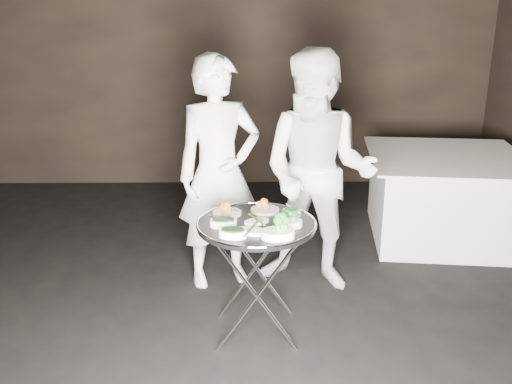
{
  "coord_description": "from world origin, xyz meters",
  "views": [
    {
      "loc": [
        0.18,
        -3.18,
        2.14
      ],
      "look_at": [
        0.23,
        0.31,
        0.95
      ],
      "focal_mm": 40.0,
      "sensor_mm": 36.0,
      "label": 1
    }
  ],
  "objects_px": {
    "tray_stand": "(256,274)",
    "dining_table": "(443,197)",
    "serving_tray": "(256,224)",
    "waiter_right": "(318,173)",
    "waiter_left": "(219,173)"
  },
  "relations": [
    {
      "from": "tray_stand",
      "to": "dining_table",
      "type": "xyz_separation_m",
      "value": [
        1.76,
        1.62,
        -0.04
      ]
    },
    {
      "from": "serving_tray",
      "to": "dining_table",
      "type": "bearing_deg",
      "value": 42.57
    },
    {
      "from": "waiter_right",
      "to": "dining_table",
      "type": "distance_m",
      "value": 1.67
    },
    {
      "from": "tray_stand",
      "to": "dining_table",
      "type": "relative_size",
      "value": 0.56
    },
    {
      "from": "dining_table",
      "to": "tray_stand",
      "type": "bearing_deg",
      "value": -137.43
    },
    {
      "from": "tray_stand",
      "to": "dining_table",
      "type": "height_order",
      "value": "dining_table"
    },
    {
      "from": "serving_tray",
      "to": "waiter_right",
      "type": "bearing_deg",
      "value": 56.01
    },
    {
      "from": "waiter_right",
      "to": "dining_table",
      "type": "bearing_deg",
      "value": 54.74
    },
    {
      "from": "tray_stand",
      "to": "dining_table",
      "type": "distance_m",
      "value": 2.39
    },
    {
      "from": "serving_tray",
      "to": "waiter_left",
      "type": "height_order",
      "value": "waiter_left"
    },
    {
      "from": "serving_tray",
      "to": "waiter_left",
      "type": "distance_m",
      "value": 0.82
    },
    {
      "from": "tray_stand",
      "to": "waiter_left",
      "type": "distance_m",
      "value": 0.93
    },
    {
      "from": "waiter_left",
      "to": "dining_table",
      "type": "height_order",
      "value": "waiter_left"
    },
    {
      "from": "tray_stand",
      "to": "waiter_right",
      "type": "xyz_separation_m",
      "value": [
        0.47,
        0.69,
        0.47
      ]
    },
    {
      "from": "tray_stand",
      "to": "serving_tray",
      "type": "distance_m",
      "value": 0.35
    }
  ]
}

